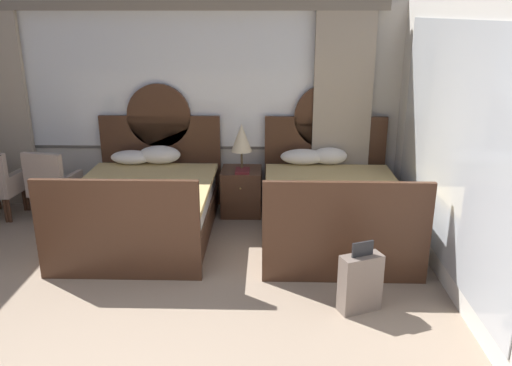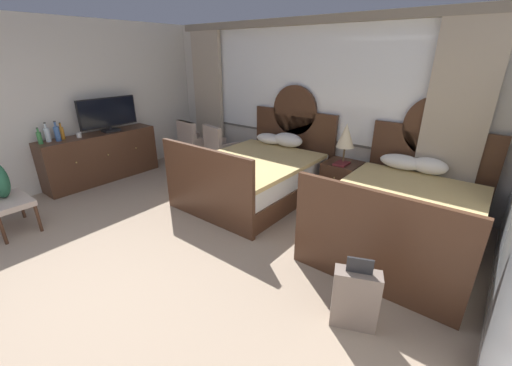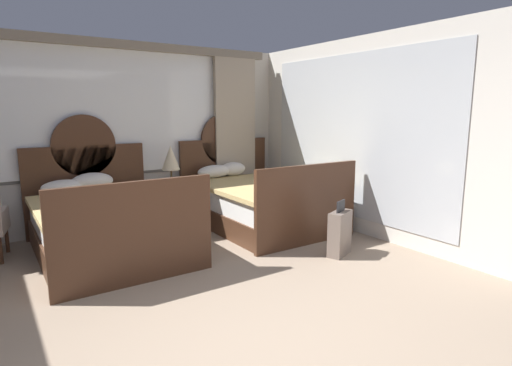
{
  "view_description": "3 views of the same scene",
  "coord_description": "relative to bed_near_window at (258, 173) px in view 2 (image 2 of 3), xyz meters",
  "views": [
    {
      "loc": [
        1.32,
        -2.7,
        2.55
      ],
      "look_at": [
        1.18,
        2.45,
        0.83
      ],
      "focal_mm": 36.25,
      "sensor_mm": 36.0,
      "label": 1
    },
    {
      "loc": [
        2.77,
        -0.77,
        2.15
      ],
      "look_at": [
        0.63,
        1.95,
        0.74
      ],
      "focal_mm": 22.38,
      "sensor_mm": 36.0,
      "label": 2
    },
    {
      "loc": [
        -1.34,
        -2.01,
        1.72
      ],
      "look_at": [
        1.32,
        1.96,
        0.87
      ],
      "focal_mm": 28.93,
      "sensor_mm": 36.0,
      "label": 3
    }
  ],
  "objects": [
    {
      "name": "bed_near_window",
      "position": [
        0.0,
        0.0,
        0.0
      ],
      "size": [
        1.62,
        2.21,
        1.66
      ],
      "color": "#472B1C",
      "rests_on": "ground_plane"
    },
    {
      "name": "tv_flatscreen",
      "position": [
        -2.61,
        -0.94,
        0.79
      ],
      "size": [
        0.2,
        1.04,
        0.59
      ],
      "color": "black",
      "rests_on": "dresser_minibar"
    },
    {
      "name": "ground_plane",
      "position": [
        0.16,
        -3.01,
        -0.37
      ],
      "size": [
        24.0,
        24.0,
        0.0
      ],
      "primitive_type": "plane",
      "color": "gray"
    },
    {
      "name": "suitcase_on_floor",
      "position": [
        2.29,
        -1.63,
        -0.1
      ],
      "size": [
        0.41,
        0.29,
        0.67
      ],
      "color": "#75665B",
      "rests_on": "ground_plane"
    },
    {
      "name": "wall_left",
      "position": [
        -2.9,
        -1.25,
        0.98
      ],
      "size": [
        0.07,
        4.71,
        2.7
      ],
      "color": "beige",
      "rests_on": "ground_plane"
    },
    {
      "name": "bottle_soda_green",
      "position": [
        -2.65,
        -2.06,
        0.58
      ],
      "size": [
        0.07,
        0.07,
        0.26
      ],
      "color": "#337A3D",
      "rests_on": "dresser_minibar"
    },
    {
      "name": "cup_on_dresser",
      "position": [
        -2.6,
        -1.51,
        0.52
      ],
      "size": [
        0.11,
        0.08,
        0.08
      ],
      "color": "white",
      "rests_on": "dresser_minibar"
    },
    {
      "name": "bottle_liquor_amber",
      "position": [
        -2.7,
        -1.72,
        0.59
      ],
      "size": [
        0.07,
        0.07,
        0.27
      ],
      "color": "#B7701E",
      "rests_on": "dresser_minibar"
    },
    {
      "name": "dresser_minibar",
      "position": [
        -2.64,
        -1.18,
        0.05
      ],
      "size": [
        0.49,
        1.97,
        0.85
      ],
      "color": "#472B1C",
      "rests_on": "ground_plane"
    },
    {
      "name": "bottle_spirit_blue",
      "position": [
        -2.63,
        -1.81,
        0.61
      ],
      "size": [
        0.08,
        0.08,
        0.32
      ],
      "color": "#385B99",
      "rests_on": "dresser_minibar"
    },
    {
      "name": "armchair_by_window_centre",
      "position": [
        -2.01,
        0.45,
        0.11
      ],
      "size": [
        0.57,
        0.57,
        0.9
      ],
      "color": "#B29E8E",
      "rests_on": "ground_plane"
    },
    {
      "name": "book_on_nightstand",
      "position": [
        1.13,
        0.59,
        0.24
      ],
      "size": [
        0.18,
        0.26,
        0.03
      ],
      "color": "maroon",
      "rests_on": "nightstand_between_beds"
    },
    {
      "name": "wall_back_window",
      "position": [
        0.16,
        1.1,
        1.07
      ],
      "size": [
        6.05,
        0.22,
        2.7
      ],
      "color": "beige",
      "rests_on": "ground_plane"
    },
    {
      "name": "luggage_bench",
      "position": [
        -1.81,
        -2.85,
        0.01
      ],
      "size": [
        0.67,
        0.44,
        0.44
      ],
      "color": "#B29E8E",
      "rests_on": "ground_plane"
    },
    {
      "name": "bottle_water_clear",
      "position": [
        -2.7,
        -1.93,
        0.6
      ],
      "size": [
        0.08,
        0.08,
        0.3
      ],
      "color": "silver",
      "rests_on": "dresser_minibar"
    },
    {
      "name": "bed_near_mirror",
      "position": [
        2.22,
        -0.0,
        -0.0
      ],
      "size": [
        1.62,
        2.21,
        1.66
      ],
      "color": "#472B1C",
      "rests_on": "ground_plane"
    },
    {
      "name": "nightstand_between_beds",
      "position": [
        1.11,
        0.7,
        -0.07
      ],
      "size": [
        0.52,
        0.54,
        0.6
      ],
      "color": "#472B1C",
      "rests_on": "ground_plane"
    },
    {
      "name": "armchair_by_window_right",
      "position": [
        -2.05,
        0.45,
        0.11
      ],
      "size": [
        0.57,
        0.57,
        0.9
      ],
      "color": "#B29E8E",
      "rests_on": "ground_plane"
    },
    {
      "name": "armchair_by_window_left",
      "position": [
        -1.29,
        0.45,
        0.11
      ],
      "size": [
        0.62,
        0.62,
        0.9
      ],
      "color": "#B29E8E",
      "rests_on": "ground_plane"
    },
    {
      "name": "table_lamp_on_nightstand",
      "position": [
        1.12,
        0.68,
        0.65
      ],
      "size": [
        0.27,
        0.27,
        0.61
      ],
      "color": "brown",
      "rests_on": "nightstand_between_beds"
    }
  ]
}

